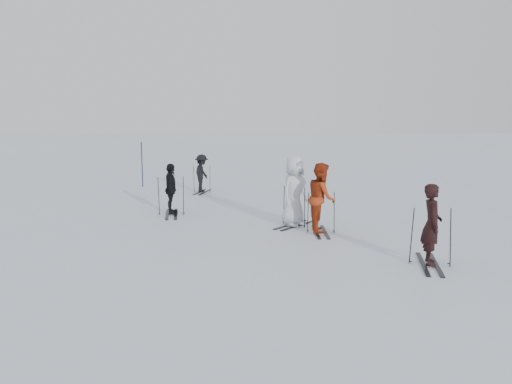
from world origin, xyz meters
TOP-DOWN VIEW (x-y plane):
  - ground at (0.00, 0.00)m, footprint 120.00×120.00m
  - skier_near_dark at (3.56, -2.81)m, footprint 0.55×0.71m
  - skier_red at (1.73, 0.19)m, footprint 0.76×0.95m
  - skier_grey at (1.10, 1.03)m, footprint 1.12×1.14m
  - skier_uphill_left at (-2.62, 2.76)m, footprint 0.48×0.98m
  - skier_uphill_far at (-1.91, 7.16)m, footprint 0.80×1.09m
  - skis_near_dark at (3.56, -2.81)m, footprint 1.94×1.33m
  - skis_red at (1.73, 0.19)m, footprint 1.63×0.93m
  - skis_grey at (1.10, 1.03)m, footprint 1.78×1.73m
  - skis_uphill_left at (-2.62, 2.76)m, footprint 1.81×1.08m
  - skis_uphill_far at (-1.91, 7.16)m, footprint 1.69×1.18m
  - piste_marker at (-4.61, 8.90)m, footprint 0.05×0.05m

SIDE VIEW (x-z plane):
  - ground at x=0.00m, z-range 0.00..0.00m
  - skis_uphill_far at x=-1.91m, z-range 0.00..1.12m
  - skis_red at x=1.73m, z-range 0.00..1.16m
  - skis_grey at x=1.10m, z-range 0.00..1.19m
  - skis_uphill_left at x=-2.62m, z-range 0.00..1.26m
  - skis_near_dark at x=3.56m, z-range 0.00..1.29m
  - skier_uphill_far at x=-1.91m, z-range 0.00..1.52m
  - skier_uphill_left at x=-2.62m, z-range 0.00..1.61m
  - skier_near_dark at x=3.56m, z-range 0.00..1.74m
  - skier_red at x=1.73m, z-range 0.00..1.89m
  - piste_marker at x=-4.61m, z-range 0.00..1.95m
  - skier_grey at x=1.10m, z-range 0.00..1.99m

